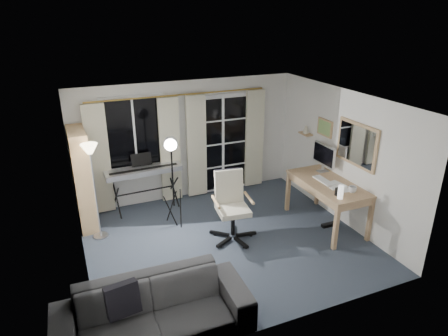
{
  "coord_description": "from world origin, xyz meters",
  "views": [
    {
      "loc": [
        -2.3,
        -5.32,
        3.68
      ],
      "look_at": [
        0.1,
        0.35,
        1.2
      ],
      "focal_mm": 32.0,
      "sensor_mm": 36.0,
      "label": 1
    }
  ],
  "objects_px": {
    "sofa": "(153,304)",
    "keyboard_piano": "(144,172)",
    "studio_light": "(171,154)",
    "desk": "(328,187)",
    "mug": "(352,189)",
    "monitor": "(324,155)",
    "office_chair": "(231,199)",
    "bookshelf": "(81,182)",
    "torchiere_lamp": "(91,164)"
  },
  "relations": [
    {
      "from": "bookshelf",
      "to": "office_chair",
      "type": "bearing_deg",
      "value": -31.08
    },
    {
      "from": "studio_light",
      "to": "bookshelf",
      "type": "bearing_deg",
      "value": 174.65
    },
    {
      "from": "bookshelf",
      "to": "office_chair",
      "type": "distance_m",
      "value": 2.64
    },
    {
      "from": "bookshelf",
      "to": "torchiere_lamp",
      "type": "distance_m",
      "value": 0.74
    },
    {
      "from": "office_chair",
      "to": "sofa",
      "type": "distance_m",
      "value": 2.48
    },
    {
      "from": "torchiere_lamp",
      "to": "mug",
      "type": "relative_size",
      "value": 12.28
    },
    {
      "from": "mug",
      "to": "sofa",
      "type": "xyz_separation_m",
      "value": [
        -3.59,
        -0.9,
        -0.45
      ]
    },
    {
      "from": "bookshelf",
      "to": "keyboard_piano",
      "type": "height_order",
      "value": "bookshelf"
    },
    {
      "from": "office_chair",
      "to": "mug",
      "type": "bearing_deg",
      "value": -17.24
    },
    {
      "from": "studio_light",
      "to": "mug",
      "type": "distance_m",
      "value": 3.07
    },
    {
      "from": "office_chair",
      "to": "mug",
      "type": "relative_size",
      "value": 8.54
    },
    {
      "from": "bookshelf",
      "to": "studio_light",
      "type": "xyz_separation_m",
      "value": [
        1.47,
        -0.66,
        0.53
      ]
    },
    {
      "from": "torchiere_lamp",
      "to": "bookshelf",
      "type": "bearing_deg",
      "value": 109.51
    },
    {
      "from": "desk",
      "to": "mug",
      "type": "relative_size",
      "value": 11.42
    },
    {
      "from": "keyboard_piano",
      "to": "monitor",
      "type": "xyz_separation_m",
      "value": [
        3.06,
        -1.4,
        0.36
      ]
    },
    {
      "from": "sofa",
      "to": "office_chair",
      "type": "bearing_deg",
      "value": 46.11
    },
    {
      "from": "bookshelf",
      "to": "monitor",
      "type": "relative_size",
      "value": 2.97
    },
    {
      "from": "office_chair",
      "to": "desk",
      "type": "xyz_separation_m",
      "value": [
        1.73,
        -0.33,
        0.04
      ]
    },
    {
      "from": "mug",
      "to": "sofa",
      "type": "relative_size",
      "value": 0.06
    },
    {
      "from": "monitor",
      "to": "sofa",
      "type": "bearing_deg",
      "value": -153.05
    },
    {
      "from": "sofa",
      "to": "torchiere_lamp",
      "type": "bearing_deg",
      "value": 98.99
    },
    {
      "from": "studio_light",
      "to": "sofa",
      "type": "relative_size",
      "value": 0.74
    },
    {
      "from": "studio_light",
      "to": "desk",
      "type": "distance_m",
      "value": 2.8
    },
    {
      "from": "keyboard_piano",
      "to": "studio_light",
      "type": "height_order",
      "value": "studio_light"
    },
    {
      "from": "torchiere_lamp",
      "to": "monitor",
      "type": "relative_size",
      "value": 2.8
    },
    {
      "from": "office_chair",
      "to": "monitor",
      "type": "height_order",
      "value": "monitor"
    },
    {
      "from": "keyboard_piano",
      "to": "studio_light",
      "type": "bearing_deg",
      "value": -71.13
    },
    {
      "from": "studio_light",
      "to": "desk",
      "type": "height_order",
      "value": "studio_light"
    },
    {
      "from": "studio_light",
      "to": "monitor",
      "type": "xyz_separation_m",
      "value": [
        2.73,
        -0.55,
        -0.23
      ]
    },
    {
      "from": "keyboard_piano",
      "to": "desk",
      "type": "height_order",
      "value": "keyboard_piano"
    },
    {
      "from": "bookshelf",
      "to": "sofa",
      "type": "relative_size",
      "value": 0.77
    },
    {
      "from": "studio_light",
      "to": "office_chair",
      "type": "relative_size",
      "value": 1.47
    },
    {
      "from": "desk",
      "to": "bookshelf",
      "type": "bearing_deg",
      "value": 157.8
    },
    {
      "from": "bookshelf",
      "to": "mug",
      "type": "distance_m",
      "value": 4.64
    },
    {
      "from": "mug",
      "to": "sofa",
      "type": "distance_m",
      "value": 3.73
    },
    {
      "from": "sofa",
      "to": "keyboard_piano",
      "type": "bearing_deg",
      "value": 80.66
    },
    {
      "from": "desk",
      "to": "torchiere_lamp",
      "type": "bearing_deg",
      "value": 163.62
    },
    {
      "from": "desk",
      "to": "sofa",
      "type": "height_order",
      "value": "sofa"
    },
    {
      "from": "monitor",
      "to": "office_chair",
      "type": "bearing_deg",
      "value": -176.14
    },
    {
      "from": "torchiere_lamp",
      "to": "desk",
      "type": "distance_m",
      "value": 4.04
    },
    {
      "from": "office_chair",
      "to": "mug",
      "type": "height_order",
      "value": "office_chair"
    },
    {
      "from": "torchiere_lamp",
      "to": "sofa",
      "type": "xyz_separation_m",
      "value": [
        0.33,
        -2.55,
        -0.91
      ]
    },
    {
      "from": "monitor",
      "to": "sofa",
      "type": "relative_size",
      "value": 0.26
    },
    {
      "from": "office_chair",
      "to": "sofa",
      "type": "xyz_separation_m",
      "value": [
        -1.76,
        -1.73,
        -0.24
      ]
    },
    {
      "from": "keyboard_piano",
      "to": "monitor",
      "type": "bearing_deg",
      "value": -26.82
    },
    {
      "from": "keyboard_piano",
      "to": "sofa",
      "type": "bearing_deg",
      "value": -103.25
    },
    {
      "from": "studio_light",
      "to": "monitor",
      "type": "distance_m",
      "value": 2.8
    },
    {
      "from": "monitor",
      "to": "mug",
      "type": "distance_m",
      "value": 0.99
    },
    {
      "from": "keyboard_piano",
      "to": "sofa",
      "type": "relative_size",
      "value": 0.63
    },
    {
      "from": "bookshelf",
      "to": "torchiere_lamp",
      "type": "bearing_deg",
      "value": -71.23
    }
  ]
}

